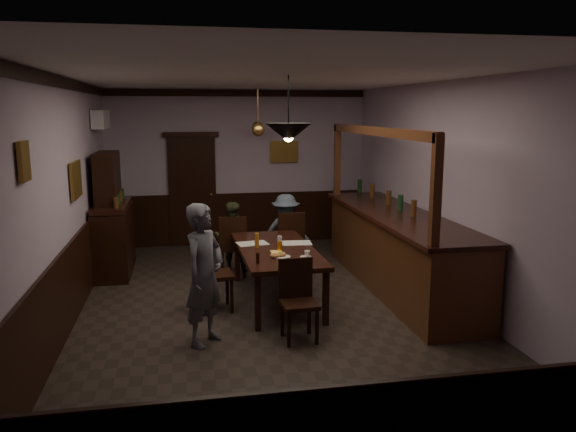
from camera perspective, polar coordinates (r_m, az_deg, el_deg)
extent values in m
cube|color=#2D2621|center=(7.47, -1.75, -9.70)|extent=(5.00, 8.00, 0.01)
cube|color=white|center=(7.02, -1.89, 13.97)|extent=(5.00, 8.00, 0.01)
cube|color=#BCA5C0|center=(11.03, -5.06, 4.91)|extent=(5.00, 0.01, 3.00)
cube|color=#BCA5C0|center=(3.30, 9.18, -8.78)|extent=(5.00, 0.01, 3.00)
cube|color=#BCA5C0|center=(7.15, -22.03, 1.08)|extent=(0.01, 8.00, 3.00)
cube|color=#BCA5C0|center=(7.87, 16.48, 2.23)|extent=(0.01, 8.00, 3.00)
cube|color=black|center=(7.67, -1.19, -3.48)|extent=(1.04, 2.22, 0.06)
cube|color=black|center=(6.75, -3.10, -8.81)|extent=(0.07, 0.07, 0.69)
cube|color=black|center=(6.92, 3.86, -8.33)|extent=(0.07, 0.07, 0.69)
cube|color=black|center=(8.68, -5.17, -4.40)|extent=(0.07, 0.07, 0.69)
cube|color=black|center=(8.81, 0.28, -4.13)|extent=(0.07, 0.07, 0.69)
cube|color=black|center=(8.97, -5.62, -3.18)|extent=(0.45, 0.45, 0.05)
cube|color=black|center=(8.72, -5.62, -1.73)|extent=(0.43, 0.07, 0.51)
cube|color=black|center=(9.20, -4.54, -4.34)|extent=(0.04, 0.04, 0.44)
cube|color=black|center=(9.19, -6.69, -4.39)|extent=(0.04, 0.04, 0.44)
cube|color=black|center=(8.87, -4.45, -4.92)|extent=(0.04, 0.04, 0.44)
cube|color=black|center=(8.86, -6.69, -4.97)|extent=(0.04, 0.04, 0.44)
cube|color=black|center=(9.10, 0.02, -2.83)|extent=(0.47, 0.47, 0.05)
cube|color=black|center=(8.85, 0.36, -1.34)|extent=(0.44, 0.07, 0.52)
cube|color=black|center=(9.38, 0.79, -3.98)|extent=(0.04, 0.04, 0.45)
cube|color=black|center=(9.29, -1.33, -4.13)|extent=(0.04, 0.04, 0.45)
cube|color=black|center=(9.04, 1.41, -4.53)|extent=(0.04, 0.04, 0.45)
cube|color=black|center=(8.95, -0.78, -4.69)|extent=(0.04, 0.04, 0.45)
cube|color=black|center=(6.44, 1.16, -8.96)|extent=(0.42, 0.42, 0.05)
cube|color=black|center=(6.53, 0.76, -6.31)|extent=(0.40, 0.06, 0.48)
cube|color=black|center=(6.34, 0.08, -11.47)|extent=(0.04, 0.04, 0.41)
cube|color=black|center=(6.42, 2.95, -11.20)|extent=(0.04, 0.04, 0.41)
cube|color=black|center=(6.63, -0.59, -10.44)|extent=(0.04, 0.04, 0.41)
cube|color=black|center=(6.71, 2.16, -10.20)|extent=(0.04, 0.04, 0.41)
cube|color=black|center=(7.44, -7.38, -5.97)|extent=(0.48, 0.48, 0.05)
cube|color=black|center=(7.34, -8.99, -3.92)|extent=(0.08, 0.45, 0.53)
cube|color=black|center=(7.37, -5.73, -8.12)|extent=(0.04, 0.04, 0.46)
cube|color=black|center=(7.71, -6.19, -7.28)|extent=(0.04, 0.04, 0.46)
cube|color=black|center=(7.32, -8.54, -8.31)|extent=(0.04, 0.04, 0.46)
cube|color=black|center=(7.66, -8.87, -7.46)|extent=(0.04, 0.04, 0.46)
imported|color=#545460|center=(6.33, -8.49, -5.90)|extent=(0.66, 0.70, 1.60)
imported|color=#41482B|center=(9.14, -5.77, -2.15)|extent=(0.59, 0.47, 1.16)
imported|color=#4E5D70|center=(9.26, -0.23, -1.62)|extent=(0.91, 0.67, 1.25)
cube|color=silver|center=(7.92, -3.64, -2.80)|extent=(0.46, 0.36, 0.01)
cube|color=silver|center=(7.93, 0.86, -2.76)|extent=(0.44, 0.33, 0.01)
cube|color=#FFDF5D|center=(7.46, -1.19, -3.63)|extent=(0.15, 0.15, 0.00)
cylinder|color=white|center=(7.18, 1.82, -4.18)|extent=(0.15, 0.15, 0.01)
imported|color=white|center=(7.18, 1.96, -3.82)|extent=(0.08, 0.08, 0.07)
cylinder|color=white|center=(7.17, -0.61, -4.18)|extent=(0.22, 0.22, 0.01)
torus|color=#C68C47|center=(7.14, -1.32, -4.01)|extent=(0.13, 0.13, 0.04)
torus|color=#C68C47|center=(7.19, -0.71, -3.91)|extent=(0.13, 0.13, 0.04)
cylinder|color=orange|center=(7.51, -0.84, -3.07)|extent=(0.07, 0.07, 0.12)
cylinder|color=#BF721E|center=(7.68, -3.19, -2.49)|extent=(0.06, 0.06, 0.20)
cylinder|color=silver|center=(7.72, -0.85, -2.58)|extent=(0.06, 0.06, 0.15)
cylinder|color=black|center=(6.87, -3.10, -4.31)|extent=(0.04, 0.04, 0.14)
cube|color=black|center=(9.49, -17.24, -2.40)|extent=(0.53, 1.48, 1.06)
cube|color=black|center=(9.38, -17.43, 1.06)|extent=(0.51, 1.43, 0.08)
cube|color=black|center=(9.33, -17.88, 3.61)|extent=(0.32, 0.95, 0.85)
cube|color=#432512|center=(8.44, 11.06, -3.62)|extent=(0.88, 4.13, 1.08)
cube|color=black|center=(8.32, 11.07, 0.11)|extent=(0.98, 4.23, 0.06)
cube|color=#432512|center=(8.05, 8.88, 8.51)|extent=(0.10, 4.03, 0.12)
cube|color=#432512|center=(6.29, 14.71, 2.34)|extent=(0.10, 0.10, 1.28)
cube|color=#432512|center=(9.96, 5.00, 5.58)|extent=(0.10, 0.10, 1.28)
cube|color=black|center=(10.98, -9.68, 2.41)|extent=(0.90, 0.06, 2.10)
cube|color=white|center=(9.91, -18.50, 9.28)|extent=(0.20, 0.85, 0.30)
cube|color=olive|center=(5.51, -25.25, 5.05)|extent=(0.04, 0.28, 0.36)
cube|color=olive|center=(7.89, -20.74, 3.47)|extent=(0.04, 0.62, 0.48)
cube|color=olive|center=(11.09, -0.41, 6.54)|extent=(0.55, 0.04, 0.42)
cylinder|color=black|center=(6.66, 0.05, 11.32)|extent=(0.02, 0.02, 0.66)
cone|color=black|center=(6.66, 0.04, 8.48)|extent=(0.56, 0.56, 0.22)
sphere|color=#FFD88C|center=(6.66, 0.04, 8.05)|extent=(0.12, 0.12, 0.12)
cylinder|color=#BF8C3F|center=(8.81, -3.07, 11.00)|extent=(0.02, 0.02, 0.70)
cone|color=#BF8C3F|center=(8.81, -3.05, 8.73)|extent=(0.20, 0.20, 0.22)
sphere|color=#FFD88C|center=(8.81, -3.04, 8.40)|extent=(0.12, 0.12, 0.12)
cylinder|color=#BF8C3F|center=(10.38, -3.13, 10.94)|extent=(0.02, 0.02, 0.70)
cone|color=#BF8C3F|center=(10.38, -3.11, 9.01)|extent=(0.20, 0.20, 0.22)
sphere|color=#FFD88C|center=(10.39, -3.11, 8.74)|extent=(0.12, 0.12, 0.12)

